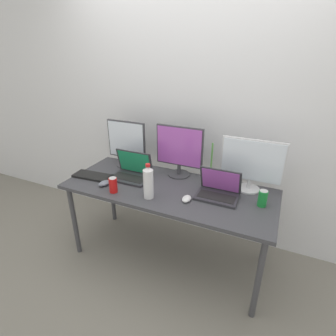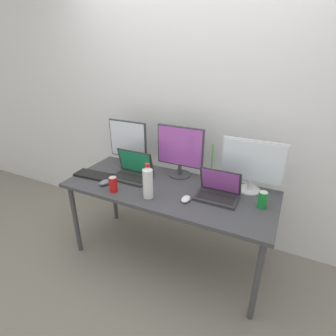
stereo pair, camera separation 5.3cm
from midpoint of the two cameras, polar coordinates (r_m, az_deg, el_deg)
name	(u,v)px [view 1 (the left image)]	position (r m, az deg, el deg)	size (l,w,h in m)	color
ground_plane	(168,256)	(2.62, -0.61, -18.65)	(16.00, 16.00, 0.00)	gray
wall_back	(194,107)	(2.51, 5.13, 13.11)	(7.00, 0.08, 2.60)	silver
work_desk	(168,194)	(2.21, -0.69, -5.74)	(1.74, 0.70, 0.74)	#424247
monitor_left	(127,144)	(2.55, -9.59, 5.26)	(0.40, 0.22, 0.44)	#38383D
monitor_center	(179,150)	(2.30, 1.80, 3.95)	(0.43, 0.20, 0.46)	#38383D
monitor_right	(252,164)	(2.15, 17.08, 0.93)	(0.49, 0.18, 0.43)	silver
laptop_silver	(132,172)	(2.35, -8.51, -0.83)	(0.35, 0.23, 0.24)	#2D2D33
laptop_secondary	(218,190)	(2.06, 10.16, -4.82)	(0.32, 0.22, 0.23)	#2D2D33
keyboard_main	(94,176)	(2.45, -16.38, -1.73)	(0.38, 0.14, 0.02)	black
mouse_by_keyboard	(104,183)	(2.28, -14.34, -3.25)	(0.07, 0.11, 0.04)	slate
mouse_by_laptop	(187,199)	(2.00, 3.30, -6.70)	(0.06, 0.10, 0.04)	silver
water_bottle	(148,182)	(1.99, -5.05, -3.11)	(0.08, 0.08, 0.28)	silver
soda_can_near_keyboard	(113,185)	(2.14, -12.56, -3.63)	(0.07, 0.07, 0.13)	red
soda_can_by_laptop	(263,198)	(2.02, 19.20, -6.25)	(0.07, 0.07, 0.13)	#197F33
bamboo_vase	(210,175)	(2.25, 8.55, -1.48)	(0.07, 0.07, 0.36)	#B2D1B7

